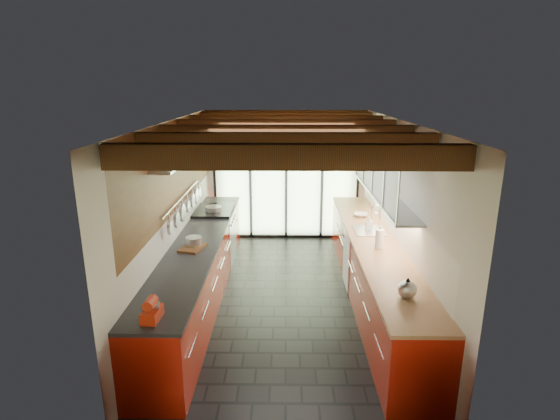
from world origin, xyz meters
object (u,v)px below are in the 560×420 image
object	(u,v)px
kettle	(407,288)
paper_towel	(379,239)
soap_bottle	(369,224)
bowl	(361,215)
stand_mixer	(152,310)

from	to	relation	value
kettle	paper_towel	bearing A→B (deg)	90.00
kettle	soap_bottle	world-z (taller)	kettle
bowl	stand_mixer	bearing A→B (deg)	-126.69
bowl	kettle	bearing A→B (deg)	-90.00
paper_towel	soap_bottle	distance (m)	0.77
stand_mixer	bowl	distance (m)	4.25
stand_mixer	kettle	bearing A→B (deg)	10.75
paper_towel	kettle	bearing A→B (deg)	-90.00
stand_mixer	paper_towel	world-z (taller)	paper_towel
stand_mixer	soap_bottle	distance (m)	3.69
soap_bottle	bowl	distance (m)	0.73
kettle	paper_towel	distance (m)	1.43
stand_mixer	soap_bottle	world-z (taller)	stand_mixer
soap_bottle	bowl	bearing A→B (deg)	90.00
paper_towel	bowl	world-z (taller)	paper_towel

